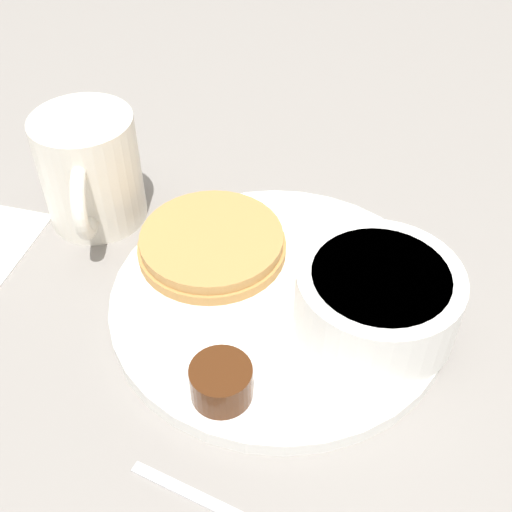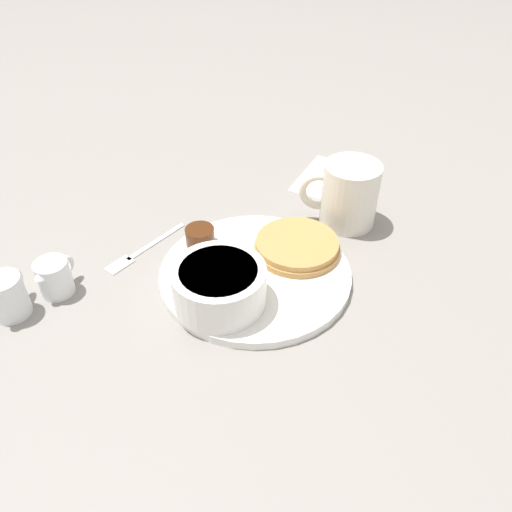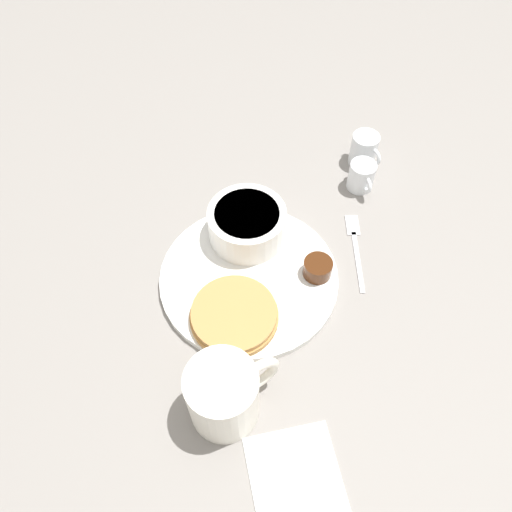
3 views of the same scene
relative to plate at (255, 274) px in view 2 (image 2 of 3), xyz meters
name	(u,v)px [view 2 (image 2 of 3)]	position (x,y,z in m)	size (l,w,h in m)	color
ground_plane	(255,277)	(0.00, 0.00, -0.01)	(4.00, 4.00, 0.00)	gray
plate	(255,274)	(0.00, 0.00, 0.00)	(0.26, 0.26, 0.01)	white
pancake_stack	(297,246)	(0.06, -0.04, 0.01)	(0.12, 0.12, 0.02)	#B78447
bowl	(219,285)	(-0.07, 0.02, 0.03)	(0.12, 0.12, 0.05)	white
syrup_cup	(200,236)	(0.02, 0.10, 0.02)	(0.04, 0.04, 0.03)	#47230F
butter_ramekin	(197,299)	(-0.09, 0.04, 0.02)	(0.04, 0.04, 0.04)	white
coffee_mug	(348,194)	(0.17, -0.08, 0.04)	(0.08, 0.12, 0.10)	silver
creamer_pitcher_near	(55,277)	(-0.13, 0.22, 0.02)	(0.06, 0.04, 0.05)	white
creamer_pitcher_far	(7,296)	(-0.18, 0.25, 0.02)	(0.07, 0.05, 0.06)	white
fork	(138,252)	(-0.02, 0.17, 0.00)	(0.14, 0.05, 0.00)	silver
napkin	(331,179)	(0.29, -0.02, 0.00)	(0.14, 0.11, 0.00)	white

